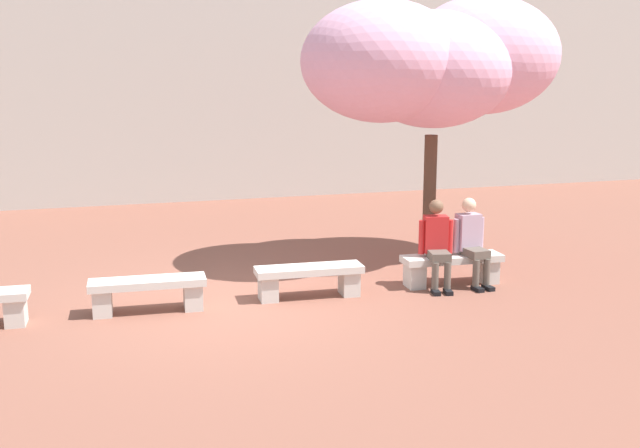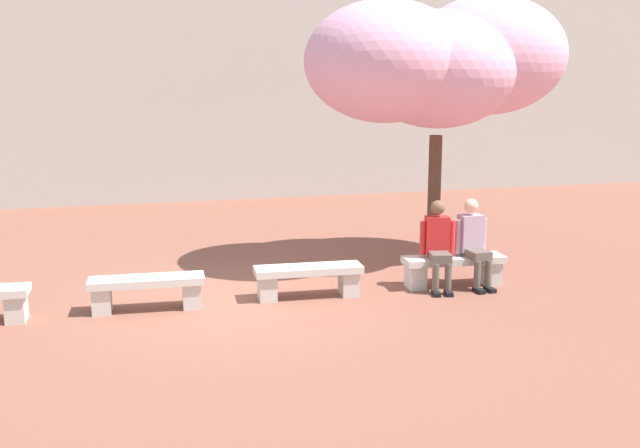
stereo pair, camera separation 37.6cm
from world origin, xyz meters
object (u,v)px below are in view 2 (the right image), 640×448
object	(u,v)px
stone_bench_near_west	(147,289)
stone_bench_near_east	(454,267)
person_seated_right	(473,240)
person_seated_left	(438,242)
stone_bench_center	(308,277)
cherry_tree_main	(436,63)

from	to	relation	value
stone_bench_near_west	stone_bench_near_east	size ratio (longest dim) A/B	1.00
stone_bench_near_west	person_seated_right	size ratio (longest dim) A/B	1.18
stone_bench_near_west	person_seated_left	size ratio (longest dim) A/B	1.18
stone_bench_center	person_seated_right	distance (m)	2.51
stone_bench_center	cherry_tree_main	bearing A→B (deg)	30.19
stone_bench_near_east	cherry_tree_main	xyz separation A→B (m)	(0.25, 1.43, 2.96)
stone_bench_near_west	cherry_tree_main	size ratio (longest dim) A/B	0.35
cherry_tree_main	stone_bench_center	bearing A→B (deg)	-149.81
stone_bench_near_west	person_seated_right	bearing A→B (deg)	-0.65
stone_bench_near_east	person_seated_left	world-z (taller)	person_seated_left
stone_bench_center	stone_bench_near_east	xyz separation A→B (m)	(2.21, 0.00, 0.00)
stone_bench_near_east	person_seated_left	distance (m)	0.50
person_seated_left	cherry_tree_main	xyz separation A→B (m)	(0.54, 1.48, 2.56)
stone_bench_center	person_seated_right	world-z (taller)	person_seated_right
stone_bench_near_east	cherry_tree_main	distance (m)	3.30
stone_bench_near_east	cherry_tree_main	world-z (taller)	cherry_tree_main
stone_bench_near_west	stone_bench_near_east	world-z (taller)	same
stone_bench_center	stone_bench_near_east	distance (m)	2.21
person_seated_left	stone_bench_near_east	bearing A→B (deg)	10.47
stone_bench_near_west	cherry_tree_main	xyz separation A→B (m)	(4.67, 1.43, 2.96)
person_seated_left	cherry_tree_main	world-z (taller)	cherry_tree_main
cherry_tree_main	person_seated_left	bearing A→B (deg)	-109.85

